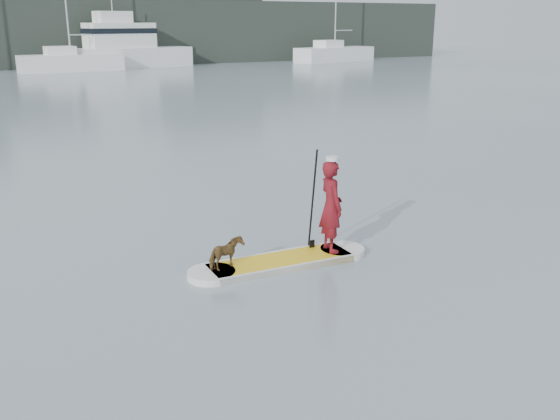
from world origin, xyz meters
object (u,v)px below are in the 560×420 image
dog (226,254)px  sailboat_f (334,52)px  paddler (331,206)px  sailboat_d (70,61)px  motor_yacht_a (127,47)px  paddleboard (280,262)px

dog → sailboat_f: bearing=-53.9°
paddler → sailboat_f: size_ratio=0.12×
sailboat_d → motor_yacht_a: bearing=16.8°
sailboat_f → dog: bearing=-137.0°
paddler → motor_yacht_a: motor_yacht_a is taller
sailboat_d → dog: bearing=-101.6°
paddleboard → sailboat_d: (5.47, 46.40, 0.81)m
paddler → motor_yacht_a: (9.84, 48.45, 0.87)m
dog → motor_yacht_a: size_ratio=0.06×
sailboat_d → motor_yacht_a: (5.37, 2.00, 0.94)m
paddleboard → dog: dog is taller
paddleboard → paddler: (0.99, -0.05, 0.88)m
paddleboard → dog: bearing=180.0°
paddler → paddleboard: bearing=95.2°
paddler → sailboat_d: size_ratio=0.13×
sailboat_f → paddler: bearing=-135.3°
paddleboard → motor_yacht_a: 49.63m
paddleboard → dog: size_ratio=5.35×
paddleboard → sailboat_d: size_ratio=0.27×
dog → motor_yacht_a: motor_yacht_a is taller
paddler → motor_yacht_a: bearing=-3.3°
motor_yacht_a → sailboat_f: bearing=-15.1°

